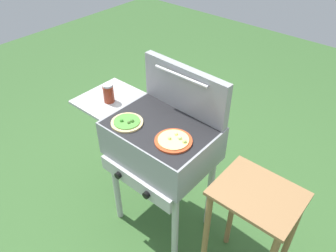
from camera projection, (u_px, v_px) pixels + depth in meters
The scene contains 7 objects.
ground_plane at pixel (163, 218), 2.50m from camera, with size 8.00×8.00×0.00m, color #38602D.
grill at pixel (160, 143), 2.04m from camera, with size 0.96×0.53×0.90m.
grill_lid_open at pixel (185, 89), 1.98m from camera, with size 0.63×0.09×0.30m.
pizza_veggie at pixel (127, 122), 1.96m from camera, with size 0.19×0.19×0.03m.
pizza_cheese at pixel (174, 140), 1.82m from camera, with size 0.21×0.21×0.03m.
sauce_jar at pixel (109, 93), 2.11m from camera, with size 0.07×0.07×0.13m.
prep_table at pixel (252, 221), 1.81m from camera, with size 0.44×0.36×0.80m.
Camera 1 is at (1.03, -1.15, 2.09)m, focal length 35.02 mm.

